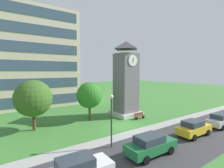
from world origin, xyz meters
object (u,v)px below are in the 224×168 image
Objects in this scene: tree_near_tower at (33,98)px; parked_car_green at (151,145)px; tree_streetside at (89,95)px; parked_car_yellow at (194,128)px; parked_car_silver at (221,120)px; clock_tower at (126,82)px; park_bench at (139,116)px; street_lamp at (111,114)px.

tree_near_tower reaches higher than parked_car_green.
tree_streetside is 1.26× the size of parked_car_yellow.
tree_near_tower is 1.27× the size of parked_car_silver.
tree_streetside is (-6.09, 0.72, -1.64)m from clock_tower.
parked_car_yellow is 5.86m from parked_car_silver.
park_bench is 0.42× the size of parked_car_yellow.
clock_tower is 11.79m from parked_car_yellow.
tree_streetside is (2.40, 8.80, 0.49)m from street_lamp.
parked_car_yellow is at bearing -88.17° from clock_tower.
parked_car_silver is at bearing -31.99° from tree_near_tower.
tree_near_tower is 1.28× the size of parked_car_green.
park_bench is 8.14m from parked_car_yellow.
clock_tower is at bearing -6.77° from tree_streetside.
parked_car_silver is (19.55, -12.21, -2.94)m from tree_near_tower.
tree_near_tower is at bearing 176.05° from clock_tower.
tree_streetside reaches higher than parked_car_yellow.
park_bench is (0.26, -2.81, -4.77)m from clock_tower.
tree_near_tower is at bearing 119.05° from parked_car_green.
street_lamp is 1.04× the size of parked_car_green.
street_lamp is at bearing -61.60° from tree_near_tower.
tree_near_tower is at bearing 178.43° from tree_streetside.
park_bench is 7.91m from tree_streetside.
clock_tower reaches higher than parked_car_yellow.
parked_car_yellow is at bearing 1.70° from parked_car_green.
clock_tower reaches higher than tree_streetside.
park_bench is at bearing 90.65° from parked_car_yellow.
park_bench is 10.83m from parked_car_green.
parked_car_green is at bearing 179.37° from parked_car_silver.
parked_car_silver is (6.20, -11.29, -4.37)m from clock_tower.
tree_streetside is at bearing -1.57° from tree_near_tower.
street_lamp is 0.90× the size of tree_streetside.
parked_car_green is (-0.55, -11.87, -2.73)m from tree_streetside.
park_bench is at bearing -29.12° from tree_streetside.
street_lamp is (-8.75, -5.26, 2.63)m from park_bench.
parked_car_silver is at bearing -12.36° from street_lamp.
parked_car_silver is at bearing -54.97° from park_bench.
street_lamp is 9.56m from parked_car_yellow.
park_bench is 0.37× the size of street_lamp.
clock_tower reaches higher than tree_near_tower.
street_lamp is 1.03× the size of parked_car_silver.
parked_car_green is (-6.90, -8.34, 0.40)m from park_bench.
park_bench is at bearing -15.35° from tree_near_tower.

